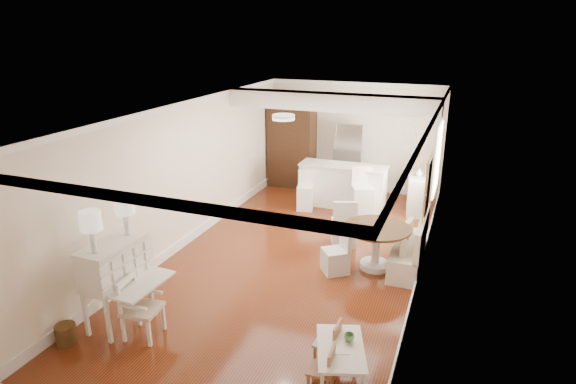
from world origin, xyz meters
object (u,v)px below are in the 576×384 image
Objects in this scene: kids_table at (340,363)px; slip_chair_far at (344,221)px; kids_chair_b at (327,342)px; fridge at (361,160)px; secretary_bureau at (117,283)px; breakfast_counter at (343,186)px; kids_chair_a at (321,369)px; bar_stool_left at (305,191)px; sideboard at (417,194)px; gustavian_armchair at (142,308)px; bar_stool_right at (363,193)px; wicker_basket at (66,334)px; dining_table at (376,248)px; pantry_cabinet at (292,144)px; slip_chair_near at (336,250)px.

slip_chair_far is at bearing 104.05° from kids_table.
kids_chair_b is 0.35× the size of fridge.
secretary_bureau is 6.11m from breakfast_counter.
kids_table is 7.09m from fridge.
fridge is (-1.16, 7.20, 0.60)m from kids_chair_a.
sideboard is at bearing 3.27° from bar_stool_left.
fridge is at bearing 79.22° from breakfast_counter.
secretary_bureau is 3.09m from kids_chair_b.
bar_stool_left reaches higher than kids_table.
kids_chair_b is (3.06, 0.20, -0.32)m from secretary_bureau.
fridge is at bearing -102.69° from slip_chair_far.
secretary_bureau is 3.33m from kids_table.
breakfast_counter reaches higher than sideboard.
secretary_bureau reaches higher than gustavian_armchair.
bar_stool_right reaches higher than gustavian_armchair.
sideboard reaches higher than gustavian_armchair.
breakfast_counter is 1.14m from fridge.
sideboard is (0.42, 5.85, 0.13)m from kids_chair_b.
kids_chair_a is at bearing 6.02° from wicker_basket.
fridge is (-0.37, 3.14, 0.41)m from slip_chair_far.
dining_table is 1.20× the size of slip_chair_far.
dining_table reaches higher than kids_table.
gustavian_armchair is 5.49m from bar_stool_left.
slip_chair_far reaches higher than sideboard.
kids_chair_a is at bearing -77.55° from breakfast_counter.
bar_stool_right is 2.84m from pantry_cabinet.
pantry_cabinet reaches higher than sideboard.
gustavian_armchair is at bearing -101.70° from fridge.
gustavian_armchair is 0.38× the size of pantry_cabinet.
pantry_cabinet is (0.45, 7.60, 1.01)m from wicker_basket.
sideboard is (0.35, 6.36, 0.14)m from kids_chair_a.
wicker_basket is (-0.89, -0.52, -0.30)m from gustavian_armchair.
kids_table is at bearing 84.55° from slip_chair_far.
kids_chair_b is at bearing -77.14° from breakfast_counter.
secretary_bureau is 3.61m from slip_chair_near.
secretary_bureau is at bearing -106.01° from fridge.
kids_chair_b is 0.68× the size of sideboard.
fridge reaches higher than bar_stool_right.
sideboard is at bearing 83.61° from dining_table.
secretary_bureau is at bearing -106.92° from breakfast_counter.
kids_table is at bearing -80.27° from bar_stool_left.
fridge reaches higher than kids_table.
bar_stool_right reaches higher than slip_chair_far.
bar_stool_right is at bearing -75.91° from fridge.
slip_chair_near is (-0.79, 2.63, 0.19)m from kids_table.
slip_chair_near is 0.41× the size of breakfast_counter.
pantry_cabinet is (0.08, 6.92, 0.51)m from secretary_bureau.
bar_stool_right is at bearing 108.12° from dining_table.
kids_chair_b reaches higher than wicker_basket.
breakfast_counter is (1.78, 5.84, -0.12)m from secretary_bureau.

